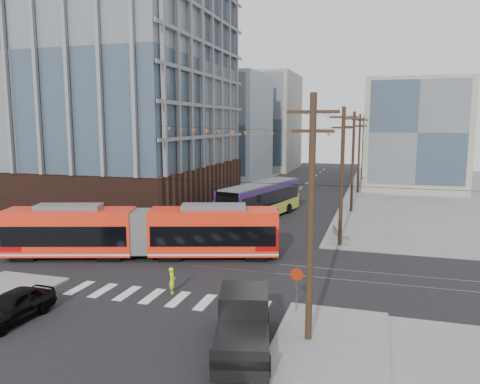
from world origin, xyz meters
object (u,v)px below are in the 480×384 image
object	(u,v)px
city_bus	(261,200)
pickup_truck	(243,327)
black_sedan	(13,306)
streetcar	(142,232)

from	to	relation	value
city_bus	pickup_truck	world-z (taller)	city_bus
city_bus	black_sedan	size ratio (longest dim) A/B	2.89
streetcar	pickup_truck	size ratio (longest dim) A/B	3.18
streetcar	black_sedan	bearing A→B (deg)	-110.57
streetcar	pickup_truck	distance (m)	15.90
city_bus	pickup_truck	distance (m)	28.53
black_sedan	pickup_truck	bearing A→B (deg)	4.40
city_bus	black_sedan	xyz separation A→B (m)	(-5.53, -28.20, -1.09)
pickup_truck	black_sedan	bearing A→B (deg)	167.68
city_bus	black_sedan	distance (m)	28.76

